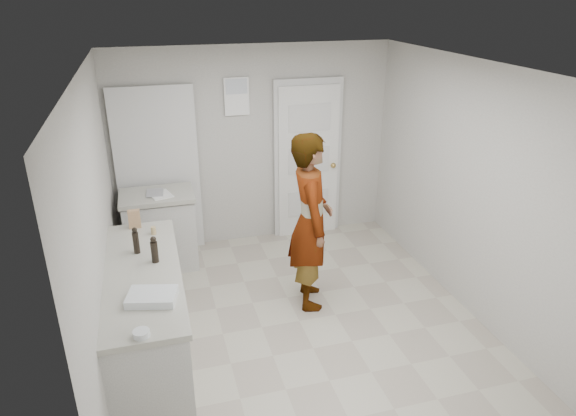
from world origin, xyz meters
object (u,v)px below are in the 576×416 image
object	(u,v)px
egg_bowl	(141,334)
spice_jar	(153,230)
oil_cruet_b	(136,241)
person	(311,222)
cake_mix_box	(134,219)
baking_dish	(152,297)
oil_cruet_a	(154,250)

from	to	relation	value
egg_bowl	spice_jar	bearing A→B (deg)	84.88
spice_jar	oil_cruet_b	bearing A→B (deg)	-114.21
person	cake_mix_box	bearing A→B (deg)	88.60
person	baking_dish	size ratio (longest dim) A/B	4.51
baking_dish	spice_jar	bearing A→B (deg)	87.24
person	egg_bowl	distance (m)	2.21
spice_jar	oil_cruet_b	xyz separation A→B (m)	(-0.16, -0.35, 0.08)
cake_mix_box	oil_cruet_b	xyz separation A→B (m)	(0.01, -0.54, 0.03)
person	oil_cruet_a	xyz separation A→B (m)	(-1.54, -0.41, 0.12)
cake_mix_box	oil_cruet_b	distance (m)	0.54
egg_bowl	baking_dish	bearing A→B (deg)	78.55
cake_mix_box	egg_bowl	size ratio (longest dim) A/B	1.62
cake_mix_box	spice_jar	world-z (taller)	cake_mix_box
person	egg_bowl	bearing A→B (deg)	140.64
oil_cruet_b	egg_bowl	size ratio (longest dim) A/B	2.16
cake_mix_box	spice_jar	bearing A→B (deg)	-48.54
egg_bowl	person	bearing A→B (deg)	40.72
person	oil_cruet_a	world-z (taller)	person
spice_jar	person	bearing A→B (deg)	-5.37
baking_dish	egg_bowl	bearing A→B (deg)	-101.45
cake_mix_box	egg_bowl	distance (m)	1.79
cake_mix_box	oil_cruet_a	distance (m)	0.77
cake_mix_box	baking_dish	distance (m)	1.36
cake_mix_box	egg_bowl	xyz separation A→B (m)	(0.03, -1.78, -0.07)
oil_cruet_a	egg_bowl	bearing A→B (deg)	-97.54
cake_mix_box	baking_dish	world-z (taller)	cake_mix_box
person	oil_cruet_a	distance (m)	1.60
person	egg_bowl	world-z (taller)	person
oil_cruet_b	baking_dish	world-z (taller)	oil_cruet_b
spice_jar	baking_dish	size ratio (longest dim) A/B	0.18
person	oil_cruet_a	size ratio (longest dim) A/B	7.63
baking_dish	egg_bowl	distance (m)	0.43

